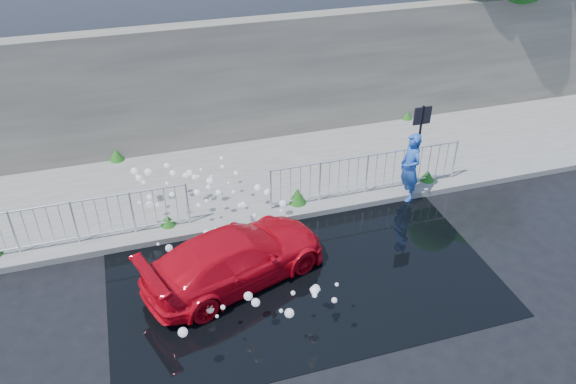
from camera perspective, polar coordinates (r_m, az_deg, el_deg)
name	(u,v)px	position (r m, az deg, el deg)	size (l,w,h in m)	color
ground	(292,312)	(11.31, 0.43, -12.09)	(90.00, 90.00, 0.00)	black
pavement	(237,180)	(15.08, -5.23, 1.24)	(30.00, 4.00, 0.15)	slate
curb	(255,222)	(13.46, -3.38, -3.08)	(30.00, 0.25, 0.16)	slate
retaining_wall	(216,85)	(16.18, -7.29, 10.72)	(30.00, 0.60, 3.50)	#524D45
puddle	(301,274)	(12.11, 1.29, -8.34)	(8.00, 5.00, 0.01)	black
sign_post	(419,135)	(14.05, 13.21, 5.63)	(0.45, 0.06, 2.50)	black
railing_left	(74,221)	(13.24, -20.90, -2.74)	(5.05, 0.05, 1.10)	silver
railing_right	(367,172)	(14.21, 8.00, 1.98)	(5.05, 0.05, 1.10)	silver
weeds	(228,185)	(14.42, -6.13, 0.70)	(12.17, 3.93, 0.41)	#1D4F15
water_spray	(215,222)	(12.38, -7.41, -3.04)	(3.46, 5.68, 1.01)	white
red_car	(236,257)	(11.70, -5.33, -6.60)	(1.61, 3.96, 1.15)	red
person	(410,167)	(14.27, 12.31, 2.46)	(0.66, 0.43, 1.82)	blue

